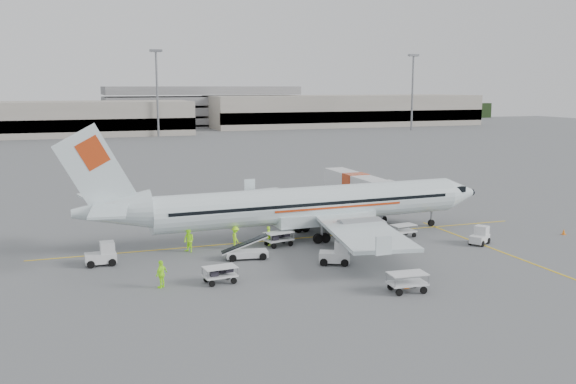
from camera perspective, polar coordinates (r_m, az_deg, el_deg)
name	(u,v)px	position (r m, az deg, el deg)	size (l,w,h in m)	color
ground	(296,238)	(56.02, 0.68, -4.15)	(360.00, 360.00, 0.00)	#56595B
stripe_lead	(296,238)	(56.02, 0.68, -4.15)	(44.00, 0.20, 0.01)	yellow
stripe_cross	(488,247)	(55.71, 17.32, -4.66)	(0.20, 20.00, 0.01)	yellow
terminal_east	(344,110)	(215.42, 4.98, 7.23)	(90.00, 26.00, 10.00)	gray
parking_garage	(201,104)	(215.70, -7.77, 7.72)	(62.00, 24.00, 14.00)	slate
treeline	(119,116)	(227.13, -14.75, 6.57)	(300.00, 3.00, 6.00)	black
mast_center	(157,94)	(170.80, -11.55, 8.52)	(3.20, 1.20, 22.00)	slate
mast_east	(412,93)	(195.84, 11.00, 8.63)	(3.20, 1.20, 22.00)	slate
aircraft	(312,180)	(55.47, 2.11, 1.04)	(36.79, 28.84, 10.14)	silver
jet_bridge	(356,193)	(67.76, 6.02, -0.07)	(2.90, 15.49, 4.07)	silver
belt_loader	(247,244)	(49.40, -3.69, -4.65)	(4.26, 1.60, 2.31)	silver
tug_fore	(480,235)	(56.21, 16.66, -3.72)	(1.94, 1.11, 1.50)	silver
tug_mid	(335,253)	(48.05, 4.16, -5.40)	(2.27, 1.30, 1.75)	silver
tug_aft	(100,254)	(49.65, -16.33, -5.30)	(2.23, 1.28, 1.73)	silver
cart_loaded_a	(279,239)	(53.32, -0.84, -4.19)	(2.29, 1.36, 1.20)	silver
cart_loaded_b	(220,275)	(43.77, -6.06, -7.33)	(2.21, 1.31, 1.15)	silver
cart_empty_a	(407,282)	(42.43, 10.56, -7.90)	(2.45, 1.45, 1.28)	silver
cart_empty_b	(403,231)	(57.37, 10.22, -3.41)	(2.14, 1.27, 1.12)	silver
cone_nose	(564,232)	(62.49, 23.31, -3.25)	(0.34, 0.34, 0.55)	orange
cone_port	(248,198)	(74.56, -3.61, -0.53)	(0.35, 0.35, 0.57)	orange
cone_stbd	(406,284)	(43.26, 10.44, -8.06)	(0.34, 0.34, 0.55)	orange
crew_a	(269,236)	(53.53, -1.70, -3.91)	(0.59, 0.39, 1.61)	#98E41C
crew_b	(189,240)	(51.91, -8.81, -4.27)	(0.93, 0.73, 1.92)	#98E41C
crew_c	(235,237)	(52.73, -4.70, -4.04)	(1.17, 0.67, 1.81)	#98E41C
crew_d	(161,274)	(43.28, -11.19, -7.16)	(1.09, 0.45, 1.86)	#98E41C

